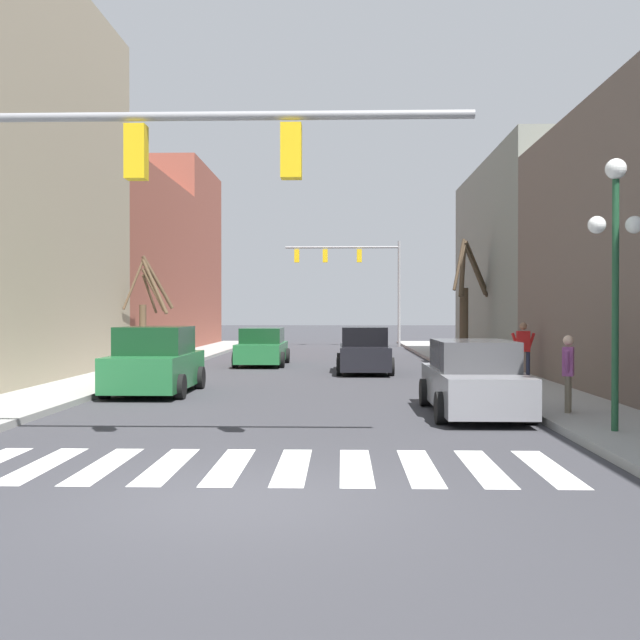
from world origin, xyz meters
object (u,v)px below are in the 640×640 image
at_px(car_driving_away_lane, 155,363).
at_px(street_tree_left_near, 467,300).
at_px(street_lamp_right_corner, 616,239).
at_px(pedestrian_on_left_sidewalk, 523,345).
at_px(traffic_signal_near, 118,186).
at_px(car_driving_toward_lane, 262,348).
at_px(street_tree_right_near, 147,311).
at_px(car_parked_right_far, 364,351).
at_px(traffic_signal_far, 358,268).
at_px(pedestrian_on_right_sidewalk, 568,367).
at_px(car_parked_left_near, 473,380).

relative_size(car_driving_away_lane, street_tree_left_near, 0.82).
height_order(street_lamp_right_corner, pedestrian_on_left_sidewalk, street_lamp_right_corner).
relative_size(traffic_signal_near, car_driving_toward_lane, 1.76).
bearing_deg(street_tree_right_near, street_lamp_right_corner, -52.68).
bearing_deg(street_lamp_right_corner, traffic_signal_near, -169.48).
distance_m(car_driving_away_lane, street_tree_right_near, 9.68).
bearing_deg(street_tree_right_near, car_parked_right_far, -12.85).
bearing_deg(car_driving_toward_lane, street_tree_right_near, -69.15).
distance_m(traffic_signal_far, street_tree_right_near, 21.01).
relative_size(traffic_signal_near, pedestrian_on_right_sidewalk, 5.13).
relative_size(traffic_signal_far, car_parked_left_near, 1.61).
height_order(car_parked_right_far, pedestrian_on_left_sidewalk, pedestrian_on_left_sidewalk).
bearing_deg(pedestrian_on_left_sidewalk, street_lamp_right_corner, 89.03).
relative_size(traffic_signal_near, pedestrian_on_left_sidewalk, 4.68).
bearing_deg(traffic_signal_far, street_lamp_right_corner, -84.00).
bearing_deg(car_driving_away_lane, car_parked_left_near, -116.29).
relative_size(pedestrian_on_right_sidewalk, pedestrian_on_left_sidewalk, 0.91).
relative_size(traffic_signal_near, car_parked_right_far, 1.76).
xyz_separation_m(car_driving_away_lane, street_tree_right_near, (-2.63, 9.21, 1.40)).
relative_size(traffic_signal_far, pedestrian_on_left_sidewalk, 4.28).
xyz_separation_m(car_parked_right_far, car_driving_toward_lane, (-4.12, 3.60, -0.05)).
xyz_separation_m(traffic_signal_far, car_driving_away_lane, (-6.07, -28.12, -4.23)).
height_order(car_driving_away_lane, pedestrian_on_right_sidewalk, car_driving_away_lane).
bearing_deg(traffic_signal_far, car_driving_toward_lane, -104.07).
distance_m(car_parked_right_far, car_parked_left_near, 11.35).
bearing_deg(street_tree_left_near, car_parked_left_near, -98.90).
xyz_separation_m(car_driving_toward_lane, street_tree_left_near, (8.52, 0.49, 1.99)).
xyz_separation_m(car_driving_toward_lane, pedestrian_on_right_sidewalk, (7.95, -15.49, 0.35)).
bearing_deg(car_driving_toward_lane, pedestrian_on_right_sidewalk, 27.15).
bearing_deg(car_parked_left_near, street_tree_left_near, -8.90).
height_order(street_tree_left_near, street_tree_right_near, street_tree_left_near).
height_order(car_parked_left_near, street_tree_right_near, street_tree_right_near).
bearing_deg(pedestrian_on_right_sidewalk, car_parked_right_far, 39.87).
relative_size(traffic_signal_far, car_parked_right_far, 1.61).
relative_size(pedestrian_on_left_sidewalk, street_tree_left_near, 0.34).
relative_size(traffic_signal_near, street_tree_right_near, 1.88).
bearing_deg(pedestrian_on_left_sidewalk, car_parked_left_near, 73.12).
distance_m(pedestrian_on_right_sidewalk, pedestrian_on_left_sidewalk, 8.16).
relative_size(car_parked_right_far, pedestrian_on_left_sidewalk, 2.66).
bearing_deg(pedestrian_on_left_sidewalk, car_parked_right_far, -33.78).
relative_size(car_parked_left_near, pedestrian_on_right_sidewalk, 2.92).
xyz_separation_m(traffic_signal_far, pedestrian_on_left_sidewalk, (4.65, -24.65, -3.89)).
bearing_deg(street_tree_right_near, car_driving_toward_lane, 20.85).
relative_size(car_parked_left_near, street_tree_left_near, 0.90).
distance_m(traffic_signal_far, street_lamp_right_corner, 35.39).
distance_m(car_parked_right_far, street_tree_right_near, 8.83).
distance_m(car_driving_toward_lane, car_driving_away_lane, 11.01).
distance_m(car_parked_right_far, pedestrian_on_left_sidewalk, 6.19).
height_order(car_parked_left_near, pedestrian_on_left_sidewalk, pedestrian_on_left_sidewalk).
height_order(car_parked_right_far, pedestrian_on_right_sidewalk, pedestrian_on_right_sidewalk).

